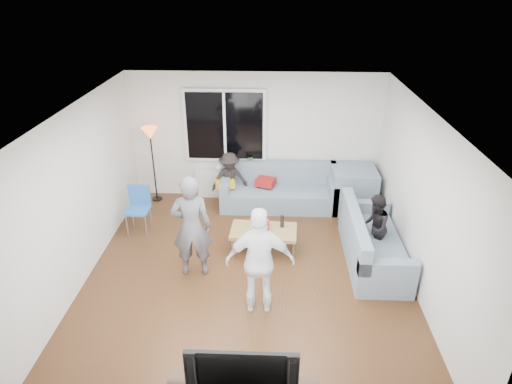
{
  "coord_description": "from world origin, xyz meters",
  "views": [
    {
      "loc": [
        0.35,
        -5.58,
        4.26
      ],
      "look_at": [
        0.1,
        0.6,
        1.15
      ],
      "focal_mm": 30.74,
      "sensor_mm": 36.0,
      "label": 1
    }
  ],
  "objects_px": {
    "floor_lamp": "(153,165)",
    "television": "(242,368)",
    "player_left": "(192,227)",
    "sofa_right_section": "(374,238)",
    "spectator_back": "(230,179)",
    "player_right": "(260,261)",
    "spectator_right": "(374,227)",
    "side_chair": "(138,211)",
    "sofa_back_section": "(279,187)",
    "coffee_table": "(264,240)"
  },
  "relations": [
    {
      "from": "sofa_back_section",
      "to": "player_left",
      "type": "bearing_deg",
      "value": -120.64
    },
    {
      "from": "player_left",
      "to": "spectator_back",
      "type": "distance_m",
      "value": 2.32
    },
    {
      "from": "spectator_back",
      "to": "coffee_table",
      "type": "bearing_deg",
      "value": -80.94
    },
    {
      "from": "sofa_right_section",
      "to": "player_right",
      "type": "xyz_separation_m",
      "value": [
        -1.81,
        -1.23,
        0.37
      ]
    },
    {
      "from": "player_left",
      "to": "player_right",
      "type": "xyz_separation_m",
      "value": [
        1.06,
        -0.78,
        -0.04
      ]
    },
    {
      "from": "sofa_right_section",
      "to": "television",
      "type": "height_order",
      "value": "television"
    },
    {
      "from": "sofa_back_section",
      "to": "sofa_right_section",
      "type": "xyz_separation_m",
      "value": [
        1.53,
        -1.81,
        0.0
      ]
    },
    {
      "from": "sofa_right_section",
      "to": "spectator_right",
      "type": "relative_size",
      "value": 1.77
    },
    {
      "from": "sofa_right_section",
      "to": "player_left",
      "type": "xyz_separation_m",
      "value": [
        -2.87,
        -0.44,
        0.41
      ]
    },
    {
      "from": "sofa_right_section",
      "to": "spectator_back",
      "type": "relative_size",
      "value": 1.77
    },
    {
      "from": "sofa_back_section",
      "to": "television",
      "type": "distance_m",
      "value": 4.8
    },
    {
      "from": "side_chair",
      "to": "spectator_right",
      "type": "xyz_separation_m",
      "value": [
        4.07,
        -0.63,
        0.14
      ]
    },
    {
      "from": "sofa_right_section",
      "to": "floor_lamp",
      "type": "height_order",
      "value": "floor_lamp"
    },
    {
      "from": "sofa_back_section",
      "to": "spectator_back",
      "type": "height_order",
      "value": "spectator_back"
    },
    {
      "from": "side_chair",
      "to": "spectator_right",
      "type": "height_order",
      "value": "spectator_right"
    },
    {
      "from": "side_chair",
      "to": "floor_lamp",
      "type": "bearing_deg",
      "value": 91.54
    },
    {
      "from": "coffee_table",
      "to": "spectator_right",
      "type": "height_order",
      "value": "spectator_right"
    },
    {
      "from": "sofa_back_section",
      "to": "floor_lamp",
      "type": "height_order",
      "value": "floor_lamp"
    },
    {
      "from": "sofa_right_section",
      "to": "player_left",
      "type": "bearing_deg",
      "value": 98.77
    },
    {
      "from": "floor_lamp",
      "to": "television",
      "type": "bearing_deg",
      "value": -66.66
    },
    {
      "from": "floor_lamp",
      "to": "spectator_right",
      "type": "bearing_deg",
      "value": -25.06
    },
    {
      "from": "player_left",
      "to": "player_right",
      "type": "bearing_deg",
      "value": 137.45
    },
    {
      "from": "sofa_right_section",
      "to": "side_chair",
      "type": "distance_m",
      "value": 4.14
    },
    {
      "from": "floor_lamp",
      "to": "spectator_back",
      "type": "xyz_separation_m",
      "value": [
        1.56,
        -0.16,
        -0.22
      ]
    },
    {
      "from": "side_chair",
      "to": "spectator_back",
      "type": "relative_size",
      "value": 0.76
    },
    {
      "from": "spectator_right",
      "to": "television",
      "type": "height_order",
      "value": "spectator_right"
    },
    {
      "from": "spectator_back",
      "to": "television",
      "type": "height_order",
      "value": "spectator_back"
    },
    {
      "from": "sofa_back_section",
      "to": "spectator_right",
      "type": "relative_size",
      "value": 2.03
    },
    {
      "from": "floor_lamp",
      "to": "player_right",
      "type": "height_order",
      "value": "player_right"
    },
    {
      "from": "player_left",
      "to": "spectator_back",
      "type": "bearing_deg",
      "value": -104.86
    },
    {
      "from": "coffee_table",
      "to": "spectator_back",
      "type": "distance_m",
      "value": 1.8
    },
    {
      "from": "player_right",
      "to": "spectator_right",
      "type": "relative_size",
      "value": 1.41
    },
    {
      "from": "side_chair",
      "to": "player_left",
      "type": "relative_size",
      "value": 0.52
    },
    {
      "from": "floor_lamp",
      "to": "television",
      "type": "relative_size",
      "value": 1.42
    },
    {
      "from": "sofa_right_section",
      "to": "sofa_back_section",
      "type": "bearing_deg",
      "value": 40.28
    },
    {
      "from": "sofa_back_section",
      "to": "floor_lamp",
      "type": "xyz_separation_m",
      "value": [
        -2.54,
        0.19,
        0.36
      ]
    },
    {
      "from": "side_chair",
      "to": "spectator_back",
      "type": "bearing_deg",
      "value": 36.96
    },
    {
      "from": "side_chair",
      "to": "floor_lamp",
      "type": "height_order",
      "value": "floor_lamp"
    },
    {
      "from": "player_left",
      "to": "spectator_right",
      "type": "height_order",
      "value": "player_left"
    },
    {
      "from": "side_chair",
      "to": "television",
      "type": "xyz_separation_m",
      "value": [
        2.14,
        -3.69,
        0.33
      ]
    },
    {
      "from": "side_chair",
      "to": "player_right",
      "type": "distance_m",
      "value": 3.01
    },
    {
      "from": "player_left",
      "to": "sofa_back_section",
      "type": "bearing_deg",
      "value": -126.7
    },
    {
      "from": "coffee_table",
      "to": "television",
      "type": "bearing_deg",
      "value": -92.4
    },
    {
      "from": "spectator_right",
      "to": "television",
      "type": "relative_size",
      "value": 1.03
    },
    {
      "from": "spectator_right",
      "to": "spectator_back",
      "type": "relative_size",
      "value": 1.0
    },
    {
      "from": "coffee_table",
      "to": "player_left",
      "type": "distance_m",
      "value": 1.41
    },
    {
      "from": "floor_lamp",
      "to": "player_left",
      "type": "bearing_deg",
      "value": -63.83
    },
    {
      "from": "sofa_back_section",
      "to": "player_left",
      "type": "relative_size",
      "value": 1.38
    },
    {
      "from": "floor_lamp",
      "to": "player_right",
      "type": "relative_size",
      "value": 0.98
    },
    {
      "from": "floor_lamp",
      "to": "player_right",
      "type": "distance_m",
      "value": 3.94
    }
  ]
}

